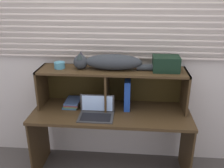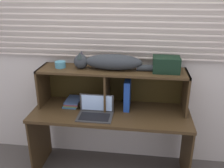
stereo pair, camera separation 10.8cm
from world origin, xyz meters
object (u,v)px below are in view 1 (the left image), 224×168
object	(u,v)px
laptop	(96,112)
storage_box	(166,64)
small_basket	(60,65)
cat	(111,62)
binder_upright	(127,93)
book_stack	(73,103)

from	to	relation	value
laptop	storage_box	distance (m)	0.82
small_basket	storage_box	world-z (taller)	storage_box
cat	binder_upright	bearing A→B (deg)	-0.00
small_basket	storage_box	xyz separation A→B (m)	(1.05, 0.00, 0.04)
cat	laptop	size ratio (longest dim) A/B	2.92
binder_upright	cat	bearing A→B (deg)	180.00
book_stack	small_basket	world-z (taller)	small_basket
storage_box	laptop	bearing A→B (deg)	-162.03
laptop	storage_box	bearing A→B (deg)	17.97
book_stack	storage_box	distance (m)	1.04
binder_upright	storage_box	size ratio (longest dim) A/B	1.23
small_basket	book_stack	bearing A→B (deg)	0.54
storage_box	small_basket	bearing A→B (deg)	180.00
cat	small_basket	xyz separation A→B (m)	(-0.51, -0.00, -0.04)
cat	binder_upright	size ratio (longest dim) A/B	3.15
cat	laptop	bearing A→B (deg)	-119.64
binder_upright	small_basket	bearing A→B (deg)	180.00
binder_upright	book_stack	bearing A→B (deg)	179.90
laptop	small_basket	size ratio (longest dim) A/B	3.15
laptop	book_stack	distance (m)	0.36
small_basket	storage_box	bearing A→B (deg)	0.00
cat	storage_box	xyz separation A→B (m)	(0.53, -0.00, -0.00)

